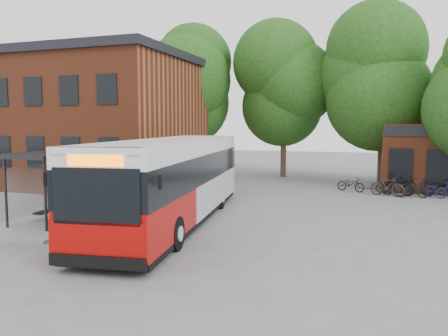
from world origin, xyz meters
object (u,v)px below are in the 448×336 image
(city_bus, at_px, (174,181))
(bicycle_1, at_px, (387,186))
(bicycle_6, at_px, (439,188))
(bicycle_0, at_px, (351,184))
(bicycle_2, at_px, (391,185))
(bus_shelter, at_px, (68,185))
(bicycle_5, at_px, (418,187))
(bicycle_4, at_px, (412,190))
(bicycle_3, at_px, (397,186))

(city_bus, bearing_deg, bicycle_1, 41.64)
(bicycle_1, xyz_separation_m, bicycle_6, (2.70, 0.77, -0.08))
(bicycle_0, bearing_deg, bicycle_2, -62.21)
(bicycle_0, distance_m, bicycle_2, 2.27)
(bus_shelter, bearing_deg, bicycle_6, 36.59)
(city_bus, bearing_deg, bicycle_5, 38.35)
(bicycle_4, height_order, bicycle_5, bicycle_5)
(bicycle_1, distance_m, bicycle_5, 1.71)
(bus_shelter, relative_size, city_bus, 0.53)
(bicycle_4, xyz_separation_m, bicycle_6, (1.44, 0.99, 0.05))
(bicycle_5, height_order, bicycle_6, bicycle_5)
(bicycle_1, bearing_deg, bicycle_0, 79.29)
(bicycle_5, bearing_deg, bus_shelter, 116.65)
(bicycle_0, bearing_deg, bus_shelter, 162.37)
(bicycle_1, bearing_deg, city_bus, 158.49)
(bicycle_0, height_order, bicycle_1, bicycle_1)
(city_bus, bearing_deg, bicycle_3, 40.92)
(bicycle_0, xyz_separation_m, bicycle_6, (4.71, -0.37, 0.03))
(bicycle_5, bearing_deg, bicycle_6, -92.94)
(bus_shelter, height_order, bicycle_1, bus_shelter)
(city_bus, height_order, bicycle_3, city_bus)
(bus_shelter, xyz_separation_m, bicycle_6, (15.48, 11.49, -0.97))
(bus_shelter, height_order, bicycle_5, bus_shelter)
(bus_shelter, relative_size, bicycle_3, 3.99)
(bicycle_0, xyz_separation_m, bicycle_2, (2.26, 0.13, 0.02))
(bicycle_0, relative_size, bicycle_2, 0.95)
(bicycle_2, bearing_deg, bus_shelter, 116.00)
(bus_shelter, distance_m, bicycle_6, 19.30)
(city_bus, relative_size, bicycle_4, 8.10)
(bicycle_2, height_order, bicycle_6, bicycle_6)
(bus_shelter, relative_size, bicycle_6, 3.87)
(bicycle_5, bearing_deg, bicycle_2, 52.28)
(bicycle_2, bearing_deg, city_bus, 125.54)
(city_bus, distance_m, bicycle_2, 14.09)
(bicycle_2, height_order, bicycle_4, bicycle_2)
(bicycle_5, bearing_deg, city_bus, 124.73)
(bicycle_4, relative_size, bicycle_5, 1.00)
(bicycle_5, bearing_deg, bicycle_3, 90.63)
(bicycle_3, bearing_deg, bicycle_5, -64.56)
(city_bus, bearing_deg, bicycle_0, 51.96)
(bus_shelter, bearing_deg, bicycle_2, 42.60)
(city_bus, relative_size, bicycle_3, 7.56)
(bicycle_5, bearing_deg, bicycle_4, 146.42)
(bicycle_3, bearing_deg, bicycle_4, -116.36)
(city_bus, bearing_deg, bicycle_2, 44.20)
(city_bus, height_order, bicycle_2, city_bus)
(bus_shelter, xyz_separation_m, bicycle_1, (12.78, 10.72, -0.90))
(bicycle_4, bearing_deg, bicycle_6, -56.99)
(bicycle_4, relative_size, bicycle_6, 0.90)
(bicycle_0, height_order, bicycle_2, bicycle_2)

